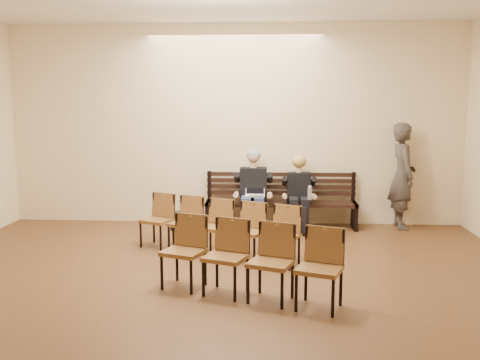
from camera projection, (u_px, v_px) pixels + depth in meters
The scene contains 11 objects.
ground at pixel (197, 349), 4.73m from camera, with size 10.00×10.00×0.00m, color brown.
room_walls at pixel (205, 63), 5.13m from camera, with size 8.02×10.01×3.51m.
bench at pixel (281, 215), 9.24m from camera, with size 2.60×0.90×0.45m, color black.
seated_man at pixel (253, 190), 9.08m from camera, with size 0.56×0.78×1.35m, color black, non-canonical shape.
seated_woman at pixel (299, 196), 9.05m from camera, with size 0.49×0.68×1.14m, color black, non-canonical shape.
laptop at pixel (255, 198), 8.93m from camera, with size 0.33×0.26×0.24m, color silver.
water_bottle at pixel (310, 200), 8.75m from camera, with size 0.07×0.07×0.24m, color silver.
bag at pixel (185, 221), 9.06m from camera, with size 0.40×0.27×0.29m, color black.
passerby at pixel (403, 168), 9.10m from camera, with size 0.76×0.50×2.09m, color #3B3630.
chair_row_front at pixel (215, 228), 7.54m from camera, with size 2.45×0.44×0.80m, color brown.
chair_row_back at pixel (248, 260), 5.91m from camera, with size 2.07×0.46×0.85m, color brown.
Camera 1 is at (0.64, -4.42, 2.18)m, focal length 40.00 mm.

